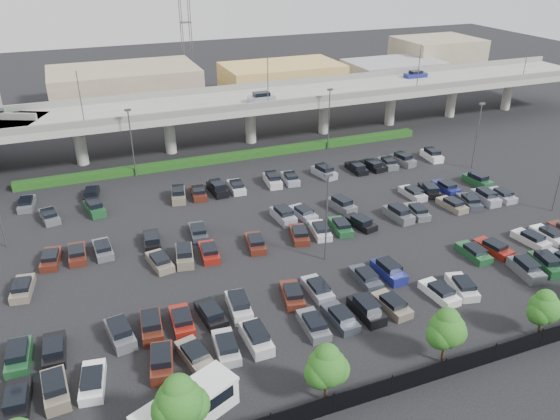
% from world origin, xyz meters
% --- Properties ---
extents(ground, '(280.00, 280.00, 0.00)m').
position_xyz_m(ground, '(0.00, 0.00, 0.00)').
color(ground, black).
extents(overpass, '(150.00, 13.00, 15.80)m').
position_xyz_m(overpass, '(-0.21, 32.00, 6.97)').
color(overpass, gray).
rests_on(overpass, ground).
extents(hedge, '(66.00, 1.60, 1.10)m').
position_xyz_m(hedge, '(0.00, 25.00, 0.55)').
color(hedge, '#153710').
rests_on(hedge, ground).
extents(fence, '(70.00, 0.10, 2.00)m').
position_xyz_m(fence, '(-0.05, -28.00, 0.90)').
color(fence, black).
rests_on(fence, ground).
extents(tree_row, '(65.07, 3.66, 5.94)m').
position_xyz_m(tree_row, '(0.70, -26.53, 3.52)').
color(tree_row, '#332316').
rests_on(tree_row, ground).
extents(shuttle_bus, '(8.38, 5.74, 2.56)m').
position_xyz_m(shuttle_bus, '(-19.34, -24.84, 1.39)').
color(shuttle_bus, silver).
rests_on(shuttle_bus, ground).
extents(parked_cars, '(62.88, 41.67, 1.67)m').
position_xyz_m(parked_cars, '(0.12, -4.35, 0.62)').
color(parked_cars, black).
rests_on(parked_cars, ground).
extents(light_poles, '(66.90, 48.38, 10.30)m').
position_xyz_m(light_poles, '(-4.13, 2.00, 6.24)').
color(light_poles, '#49494E').
rests_on(light_poles, ground).
extents(distant_buildings, '(138.00, 24.00, 9.00)m').
position_xyz_m(distant_buildings, '(12.38, 61.81, 3.74)').
color(distant_buildings, gray).
rests_on(distant_buildings, ground).
extents(comm_tower, '(2.40, 2.40, 30.00)m').
position_xyz_m(comm_tower, '(4.00, 74.00, 15.61)').
color(comm_tower, '#49494E').
rests_on(comm_tower, ground).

